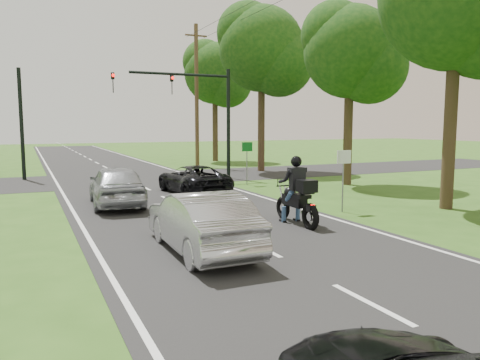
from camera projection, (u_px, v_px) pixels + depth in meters
name	position (u px, v px, depth m)	size (l,w,h in m)	color
ground	(261.00, 248.00, 11.40)	(140.00, 140.00, 0.00)	#2D5116
road	(156.00, 193.00, 20.42)	(8.00, 100.00, 0.01)	black
cross_road	(128.00, 179.00, 25.83)	(60.00, 7.00, 0.01)	black
motorcycle_rider	(298.00, 197.00, 13.97)	(0.69, 2.43, 2.09)	black
dark_suv	(193.00, 179.00, 20.40)	(2.03, 4.39, 1.22)	black
silver_sedan	(201.00, 222.00, 10.94)	(1.51, 4.34, 1.43)	#B4B4B9
silver_suv	(117.00, 185.00, 17.20)	(1.80, 4.48, 1.53)	#9DA0A4
traffic_signal	(196.00, 103.00, 24.93)	(6.38, 0.44, 6.00)	black
signal_pole_far	(22.00, 124.00, 25.12)	(0.20, 0.20, 6.00)	black
utility_pole_far	(197.00, 95.00, 33.22)	(1.60, 0.28, 10.00)	brown
sign_white	(344.00, 166.00, 15.86)	(0.55, 0.07, 2.12)	slate
sign_green	(247.00, 153.00, 23.16)	(0.55, 0.07, 2.12)	slate
tree_row_b	(469.00, 1.00, 15.82)	(5.60, 5.43, 10.06)	#332316
tree_row_c	(357.00, 57.00, 22.66)	(4.80, 4.65, 8.76)	#332316
tree_row_d	(268.00, 54.00, 29.43)	(5.76, 5.58, 10.45)	#332316
tree_row_e	(219.00, 77.00, 37.79)	(5.28, 5.12, 9.61)	#332316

